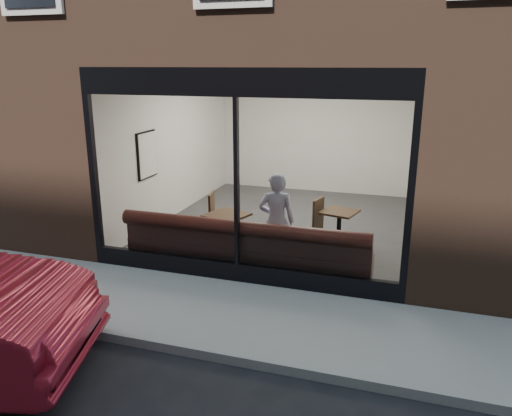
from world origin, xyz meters
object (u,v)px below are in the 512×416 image
(cafe_table_left, at_px, (227,215))
(cafe_chair_right, at_px, (308,235))
(person, at_px, (276,221))
(cafe_table_right, at_px, (340,212))
(cafe_chair_left, at_px, (202,229))
(banquette, at_px, (246,258))

(cafe_table_left, bearing_deg, cafe_chair_right, 33.67)
(person, bearing_deg, cafe_table_right, -142.47)
(cafe_chair_left, relative_size, cafe_chair_right, 1.05)
(cafe_chair_left, distance_m, cafe_chair_right, 1.99)
(cafe_chair_right, bearing_deg, cafe_table_left, 47.09)
(person, distance_m, cafe_table_right, 1.36)
(banquette, relative_size, cafe_chair_left, 9.14)
(cafe_table_left, relative_size, cafe_chair_right, 1.54)
(cafe_table_right, distance_m, cafe_chair_right, 0.76)
(banquette, height_order, cafe_chair_left, banquette)
(cafe_table_right, height_order, cafe_chair_right, cafe_table_right)
(person, relative_size, cafe_table_left, 2.50)
(cafe_table_right, bearing_deg, cafe_chair_left, -174.66)
(cafe_chair_left, bearing_deg, person, 141.97)
(banquette, distance_m, cafe_chair_left, 1.66)
(banquette, distance_m, cafe_chair_right, 1.57)
(banquette, bearing_deg, cafe_chair_right, 62.46)
(cafe_chair_right, bearing_deg, cafe_chair_left, 21.77)
(banquette, relative_size, cafe_chair_right, 9.62)
(cafe_table_right, bearing_deg, cafe_chair_right, 174.76)
(cafe_table_right, height_order, cafe_chair_left, cafe_table_right)
(cafe_table_left, relative_size, cafe_table_right, 1.12)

